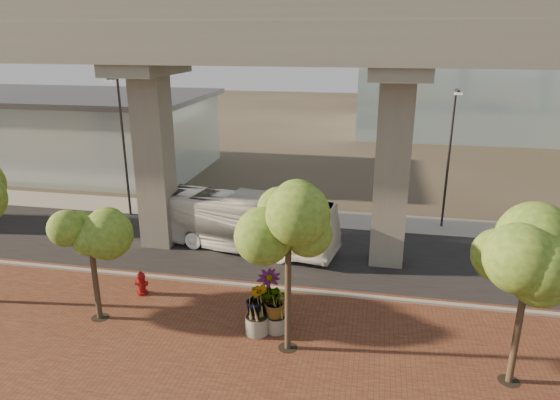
# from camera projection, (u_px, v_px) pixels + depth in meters

# --- Properties ---
(ground) EXTENTS (160.00, 160.00, 0.00)m
(ground) POSITION_uv_depth(u_px,v_px,m) (260.00, 269.00, 24.33)
(ground) COLOR #342D25
(ground) RESTS_ON ground
(brick_plaza) EXTENTS (70.00, 13.00, 0.06)m
(brick_plaza) POSITION_uv_depth(u_px,v_px,m) (206.00, 371.00, 16.86)
(brick_plaza) COLOR brown
(brick_plaza) RESTS_ON ground
(asphalt_road) EXTENTS (90.00, 8.00, 0.04)m
(asphalt_road) POSITION_uv_depth(u_px,v_px,m) (269.00, 252.00, 26.18)
(asphalt_road) COLOR black
(asphalt_road) RESTS_ON ground
(curb_strip) EXTENTS (70.00, 0.25, 0.16)m
(curb_strip) POSITION_uv_depth(u_px,v_px,m) (250.00, 286.00, 22.44)
(curb_strip) COLOR gray
(curb_strip) RESTS_ON ground
(far_sidewalk) EXTENTS (90.00, 3.00, 0.06)m
(far_sidewalk) POSITION_uv_depth(u_px,v_px,m) (287.00, 216.00, 31.31)
(far_sidewalk) COLOR gray
(far_sidewalk) RESTS_ON ground
(transit_viaduct) EXTENTS (72.00, 5.60, 12.40)m
(transit_viaduct) POSITION_uv_depth(u_px,v_px,m) (268.00, 113.00, 23.91)
(transit_viaduct) COLOR gray
(transit_viaduct) RESTS_ON ground
(station_pavilion) EXTENTS (23.00, 13.00, 6.30)m
(station_pavilion) POSITION_uv_depth(u_px,v_px,m) (71.00, 131.00, 41.87)
(station_pavilion) COLOR silver
(station_pavilion) RESTS_ON ground
(transit_bus) EXTENTS (10.97, 4.35, 2.98)m
(transit_bus) POSITION_uv_depth(u_px,v_px,m) (237.00, 221.00, 26.31)
(transit_bus) COLOR white
(transit_bus) RESTS_ON ground
(fire_hydrant) EXTENTS (0.53, 0.48, 1.07)m
(fire_hydrant) POSITION_uv_depth(u_px,v_px,m) (142.00, 283.00, 21.69)
(fire_hydrant) COLOR maroon
(fire_hydrant) RESTS_ON ground
(planter_front) EXTENTS (1.78, 1.78, 1.96)m
(planter_front) POSITION_uv_depth(u_px,v_px,m) (276.00, 303.00, 18.74)
(planter_front) COLOR #A09990
(planter_front) RESTS_ON ground
(planter_right) EXTENTS (2.16, 2.16, 2.31)m
(planter_right) POSITION_uv_depth(u_px,v_px,m) (268.00, 293.00, 19.03)
(planter_right) COLOR #A39C93
(planter_right) RESTS_ON ground
(planter_left) EXTENTS (1.98, 1.98, 2.18)m
(planter_left) POSITION_uv_depth(u_px,v_px,m) (257.00, 302.00, 18.56)
(planter_left) COLOR #B0A89F
(planter_left) RESTS_ON ground
(street_tree_near_west) EXTENTS (3.05, 3.05, 5.41)m
(street_tree_near_west) POSITION_uv_depth(u_px,v_px,m) (88.00, 224.00, 18.74)
(street_tree_near_west) COLOR #4C3A2B
(street_tree_near_west) RESTS_ON ground
(street_tree_near_east) EXTENTS (3.43, 3.43, 6.57)m
(street_tree_near_east) POSITION_uv_depth(u_px,v_px,m) (288.00, 219.00, 16.50)
(street_tree_near_east) COLOR #4C3A2B
(street_tree_near_east) RESTS_ON ground
(street_tree_far_east) EXTENTS (3.58, 3.58, 5.87)m
(street_tree_far_east) POSITION_uv_depth(u_px,v_px,m) (529.00, 264.00, 14.99)
(street_tree_far_east) COLOR #4C3A2B
(street_tree_far_east) RESTS_ON ground
(streetlamp_west) EXTENTS (0.42, 1.24, 8.53)m
(streetlamp_west) POSITION_uv_depth(u_px,v_px,m) (122.00, 138.00, 29.93)
(streetlamp_west) COLOR #333238
(streetlamp_west) RESTS_ON ground
(streetlamp_east) EXTENTS (0.40, 1.16, 8.04)m
(streetlamp_east) POSITION_uv_depth(u_px,v_px,m) (450.00, 150.00, 28.05)
(streetlamp_east) COLOR #292A2E
(streetlamp_east) RESTS_ON ground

